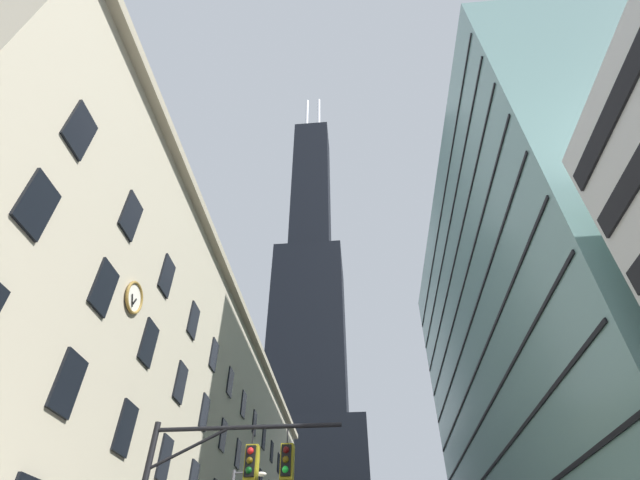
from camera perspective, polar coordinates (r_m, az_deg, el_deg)
station_building at (r=44.77m, az=-20.85°, el=-24.43°), size 15.65×67.20×24.33m
dark_skyscraper at (r=120.58m, az=-1.50°, el=-16.55°), size 28.02×28.02×175.64m
glass_office_midrise at (r=52.23m, az=26.26°, el=-12.68°), size 14.72×51.31×44.89m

